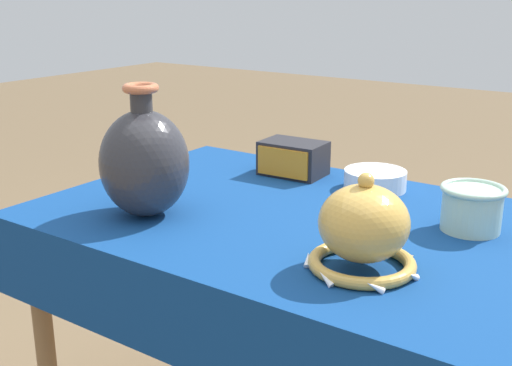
% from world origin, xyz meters
% --- Properties ---
extents(display_table, '(1.09, 0.74, 0.75)m').
position_xyz_m(display_table, '(0.00, -0.01, 0.67)').
color(display_table, olive).
rests_on(display_table, ground_plane).
extents(vase_tall_bulbous, '(0.19, 0.19, 0.28)m').
position_xyz_m(vase_tall_bulbous, '(-0.26, -0.18, 0.87)').
color(vase_tall_bulbous, '#2D2D33').
rests_on(vase_tall_bulbous, display_table).
extents(vase_dome_bell, '(0.19, 0.20, 0.17)m').
position_xyz_m(vase_dome_bell, '(0.23, -0.18, 0.82)').
color(vase_dome_bell, gold).
rests_on(vase_dome_bell, display_table).
extents(mosaic_tile_box, '(0.16, 0.12, 0.09)m').
position_xyz_m(mosaic_tile_box, '(-0.17, 0.25, 0.80)').
color(mosaic_tile_box, '#232328').
rests_on(mosaic_tile_box, display_table).
extents(cup_wide_celadon, '(0.13, 0.13, 0.09)m').
position_xyz_m(cup_wide_celadon, '(0.33, 0.11, 0.80)').
color(cup_wide_celadon, '#A8CCB7').
rests_on(cup_wide_celadon, display_table).
extents(pot_squat_porcelain, '(0.15, 0.15, 0.05)m').
position_xyz_m(pot_squat_porcelain, '(0.06, 0.26, 0.78)').
color(pot_squat_porcelain, white).
rests_on(pot_squat_porcelain, display_table).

